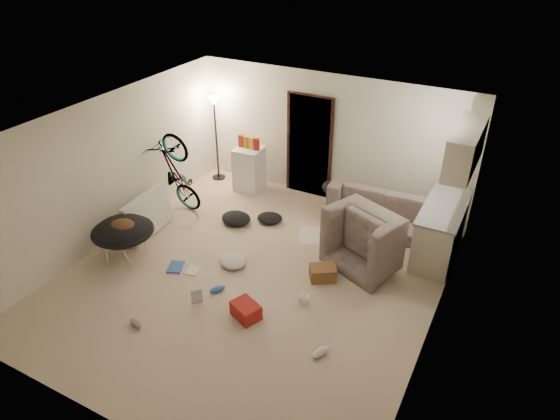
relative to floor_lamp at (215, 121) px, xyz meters
The scene contains 37 objects.
floor 3.81m from the floor_lamp, 47.83° to the right, with size 5.50×6.00×0.02m, color beige.
ceiling 3.77m from the floor_lamp, 47.83° to the right, with size 5.50×6.00×0.02m, color white.
wall_back 2.43m from the floor_lamp, ahead, with size 5.50×0.02×2.50m, color silver.
wall_front 6.15m from the floor_lamp, 67.02° to the right, with size 5.50×0.02×2.50m, color silver.
wall_left 2.67m from the floor_lamp, 97.74° to the right, with size 0.02×6.00×2.50m, color silver.
wall_right 5.80m from the floor_lamp, 27.18° to the right, with size 0.02×6.00×2.50m, color silver.
doorway 2.05m from the floor_lamp, ahead, with size 0.85×0.10×2.04m, color black.
door_trim 2.04m from the floor_lamp, ahead, with size 0.97×0.04×2.10m, color black.
floor_lamp is the anchor object (origin of this frame).
kitchen_counter 4.95m from the floor_lamp, ahead, with size 0.60×1.50×0.88m, color beige.
counter_top 4.89m from the floor_lamp, ahead, with size 0.64×1.54×0.04m, color gray.
kitchen_uppers 5.04m from the floor_lamp, ahead, with size 0.38×1.40×0.65m, color beige.
sofa 3.90m from the floor_lamp, ahead, with size 2.00×0.78×0.58m, color #333932.
armchair 4.28m from the floor_lamp, 17.96° to the right, with size 1.17×1.02×0.76m, color #333932.
bicycle 1.73m from the floor_lamp, 86.16° to the right, with size 0.59×1.68×0.88m, color black.
book_asset 4.31m from the floor_lamp, 61.87° to the right, with size 0.18×0.24×0.02m, color maroon.
mini_fridge 1.21m from the floor_lamp, ahead, with size 0.53×0.53×0.91m, color white.
snack_box_0 0.75m from the floor_lamp, ahead, with size 0.10×0.07×0.30m, color maroon.
snack_box_1 0.86m from the floor_lamp, ahead, with size 0.10×0.07×0.30m, color #B47416.
snack_box_2 0.97m from the floor_lamp, ahead, with size 0.10×0.07×0.30m, color gold.
snack_box_3 1.08m from the floor_lamp, ahead, with size 0.10×0.07×0.30m, color maroon.
saucer_chair 3.30m from the floor_lamp, 84.80° to the right, with size 1.00×1.00×0.71m.
hoodie 3.29m from the floor_lamp, 83.97° to the right, with size 0.48×0.40×0.22m, color #4C2F1A.
sofa_drape 2.92m from the floor_lamp, ahead, with size 0.56×0.46×0.28m, color black.
tv_box 2.56m from the floor_lamp, 87.59° to the right, with size 0.13×1.09×0.72m, color silver.
drink_case_a 4.22m from the floor_lamp, 32.65° to the right, with size 0.40×0.28×0.23m, color brown.
drink_case_b 4.62m from the floor_lamp, 51.31° to the right, with size 0.40×0.29×0.23m, color maroon.
juicer 4.60m from the floor_lamp, 39.94° to the right, with size 0.14×0.14×0.20m.
newspaper 3.24m from the floor_lamp, 22.50° to the right, with size 0.44×0.58×0.01m, color silver.
book_blue 3.50m from the floor_lamp, 68.59° to the right, with size 0.23×0.31×0.03m, color #325DB6.
book_white 3.56m from the floor_lamp, 63.48° to the right, with size 0.19×0.24×0.02m, color silver.
shoe_2 4.05m from the floor_lamp, 56.58° to the right, with size 0.25×0.10×0.09m, color #325DB6.
shoe_3 4.78m from the floor_lamp, 70.60° to the right, with size 0.25×0.10×0.09m, color slate.
shoe_4 5.57m from the floor_lamp, 42.31° to the right, with size 0.28×0.11×0.10m, color white.
clothes_lump_a 2.27m from the floor_lamp, 46.61° to the right, with size 0.57×0.49×0.18m, color black.
clothes_lump_b 2.47m from the floor_lamp, 29.94° to the right, with size 0.47×0.41×0.14m, color black.
clothes_lump_c 3.43m from the floor_lamp, 52.21° to the right, with size 0.47×0.40×0.14m, color silver.
Camera 1 is at (3.30, -5.33, 4.91)m, focal length 32.00 mm.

